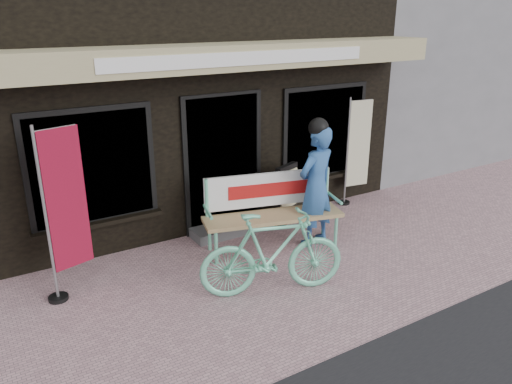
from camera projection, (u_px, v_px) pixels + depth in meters
ground at (294, 280)px, 6.60m from camera, size 70.00×70.00×0.00m
storefront at (149, 31)px, 9.57m from camera, size 7.00×6.77×6.00m
neighbor_right_near at (429, 31)px, 14.20m from camera, size 10.00×7.00×5.60m
bench at (271, 205)px, 7.35m from camera, size 2.11×1.01×1.11m
person at (316, 184)px, 7.34m from camera, size 0.75×0.58×1.94m
bicycle at (272, 253)px, 6.13m from camera, size 1.88×1.06×1.09m
nobori_red at (64, 210)px, 5.91m from camera, size 0.65×0.30×2.19m
nobori_cream at (357, 150)px, 8.93m from camera, size 0.58×0.24×1.96m
menu_stand at (286, 194)px, 8.15m from camera, size 0.51×0.28×1.03m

